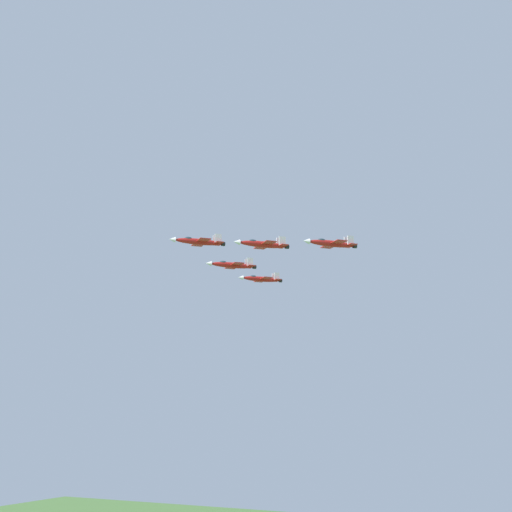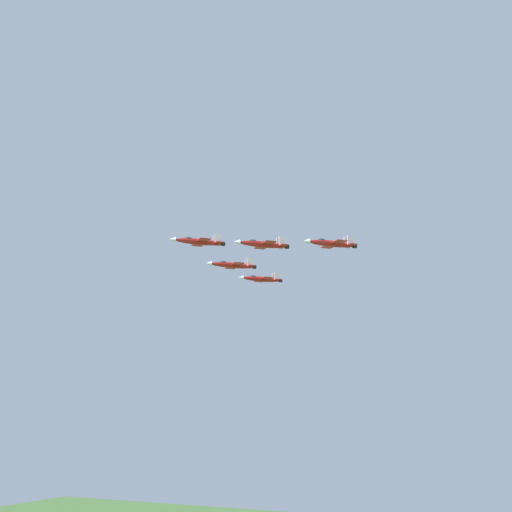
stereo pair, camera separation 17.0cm
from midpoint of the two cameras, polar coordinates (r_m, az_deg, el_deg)
name	(u,v)px [view 1 (the left image)]	position (r m, az deg, el deg)	size (l,w,h in m)	color
jet_lead	(199,242)	(211.15, -4.79, 1.20)	(14.53, 13.70, 3.71)	red
jet_left_wingman	(263,244)	(203.39, 0.53, 0.98)	(14.51, 13.49, 3.68)	red
jet_right_wingman	(232,265)	(227.51, -2.00, -0.75)	(14.45, 13.58, 3.68)	red
jet_left_outer	(331,243)	(197.76, 6.22, 1.04)	(14.39, 12.97, 3.60)	red
jet_right_outer	(261,279)	(244.98, 0.41, -1.91)	(14.05, 12.74, 3.53)	red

